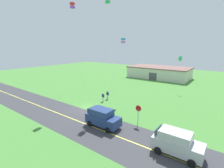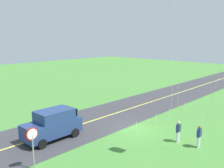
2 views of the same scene
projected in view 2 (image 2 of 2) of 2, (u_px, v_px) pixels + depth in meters
The scene contains 11 objects.
ground_plane at pixel (133, 129), 20.96m from camera, with size 120.00×120.00×0.10m, color #478438.
asphalt_road at pixel (100, 118), 23.65m from camera, with size 120.00×7.00×0.00m, color #38383D.
road_centre_stripe at pixel (100, 118), 23.65m from camera, with size 120.00×0.16×0.00m, color #E5E04C.
car_suv_foreground at pixel (53, 124), 18.68m from camera, with size 4.40×2.12×2.24m.
stop_sign at pixel (32, 140), 14.17m from camera, with size 0.76×0.08×2.56m.
person_adult_near at pixel (199, 136), 17.19m from camera, with size 0.58×0.22×1.60m.
person_adult_companion at pixel (178, 131), 18.11m from camera, with size 0.58×0.22×1.60m.
fence_post_0 at pixel (185, 106), 26.12m from camera, with size 0.05×0.05×0.90m, color silver.
fence_post_1 at pixel (169, 113), 23.81m from camera, with size 0.05×0.05×0.90m, color silver.
fence_post_2 at pixel (156, 119), 22.17m from camera, with size 0.05×0.05×0.90m, color silver.
fence_post_3 at pixel (136, 127), 20.09m from camera, with size 0.05×0.05×0.90m, color silver.
Camera 2 is at (15.69, 12.37, 7.56)m, focal length 39.62 mm.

